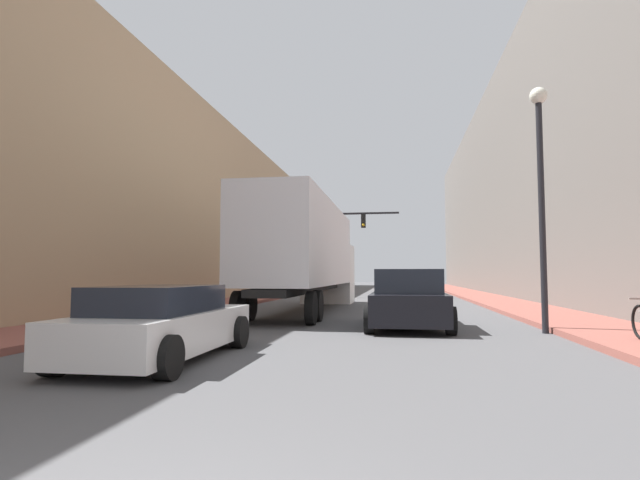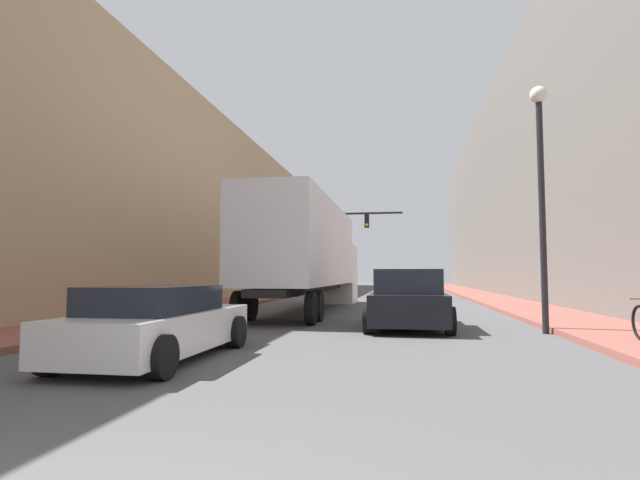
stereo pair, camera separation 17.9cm
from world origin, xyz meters
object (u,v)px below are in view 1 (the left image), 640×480
Objects in this scene: semi_truck at (309,253)px; sedan_car at (162,324)px; suv_car at (408,300)px; traffic_signal_gantry at (320,236)px; street_lamp at (541,172)px.

semi_truck reaches higher than sedan_car.
semi_truck reaches higher than suv_car.
sedan_car is at bearing -87.54° from traffic_signal_gantry.
sedan_car is 9.97m from street_lamp.
sedan_car is 0.70× the size of street_lamp.
sedan_car is at bearing -146.26° from street_lamp.
traffic_signal_gantry is 1.12× the size of street_lamp.
street_lamp is at bearing -14.72° from suv_car.
semi_truck is 7.39m from suv_car.
semi_truck is at bearing -83.24° from traffic_signal_gantry.
suv_car is (4.37, 6.08, 0.15)m from sedan_car.
traffic_signal_gantry is at bearing 106.25° from suv_car.
traffic_signal_gantry reaches higher than semi_truck.
semi_truck is at bearing 87.96° from sedan_car.
sedan_car is 24.98m from traffic_signal_gantry.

